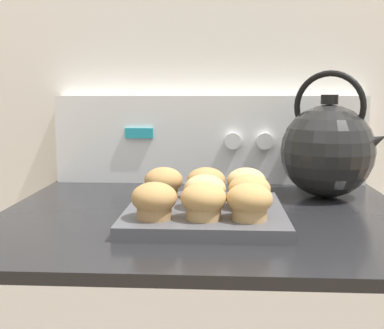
# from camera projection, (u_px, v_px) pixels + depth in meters

# --- Properties ---
(wall_back) EXTENTS (8.00, 0.05, 2.40)m
(wall_back) POSITION_uv_depth(u_px,v_px,m) (210.00, 55.00, 1.20)
(wall_back) COLOR white
(wall_back) RESTS_ON ground_plane
(control_panel) EXTENTS (0.75, 0.07, 0.21)m
(control_panel) POSITION_uv_depth(u_px,v_px,m) (210.00, 139.00, 1.18)
(control_panel) COLOR white
(control_panel) RESTS_ON stove_range
(muffin_pan) EXTENTS (0.27, 0.27, 0.02)m
(muffin_pan) POSITION_uv_depth(u_px,v_px,m) (204.00, 214.00, 0.84)
(muffin_pan) COLOR #4C4C51
(muffin_pan) RESTS_ON stove_range
(muffin_r0_c0) EXTENTS (0.07, 0.07, 0.06)m
(muffin_r0_c0) POSITION_uv_depth(u_px,v_px,m) (154.00, 201.00, 0.76)
(muffin_r0_c0) COLOR #A37A4C
(muffin_r0_c0) RESTS_ON muffin_pan
(muffin_r0_c1) EXTENTS (0.07, 0.07, 0.06)m
(muffin_r0_c1) POSITION_uv_depth(u_px,v_px,m) (200.00, 201.00, 0.76)
(muffin_r0_c1) COLOR tan
(muffin_r0_c1) RESTS_ON muffin_pan
(muffin_r0_c2) EXTENTS (0.07, 0.07, 0.06)m
(muffin_r0_c2) POSITION_uv_depth(u_px,v_px,m) (249.00, 202.00, 0.75)
(muffin_r0_c2) COLOR tan
(muffin_r0_c2) RESTS_ON muffin_pan
(muffin_r1_c1) EXTENTS (0.07, 0.07, 0.06)m
(muffin_r1_c1) POSITION_uv_depth(u_px,v_px,m) (202.00, 191.00, 0.83)
(muffin_r1_c1) COLOR tan
(muffin_r1_c1) RESTS_ON muffin_pan
(muffin_r1_c2) EXTENTS (0.07, 0.07, 0.06)m
(muffin_r1_c2) POSITION_uv_depth(u_px,v_px,m) (249.00, 192.00, 0.83)
(muffin_r1_c2) COLOR tan
(muffin_r1_c2) RESTS_ON muffin_pan
(muffin_r2_c0) EXTENTS (0.07, 0.07, 0.06)m
(muffin_r2_c0) POSITION_uv_depth(u_px,v_px,m) (164.00, 183.00, 0.91)
(muffin_r2_c0) COLOR #A37A4C
(muffin_r2_c0) RESTS_ON muffin_pan
(muffin_r2_c1) EXTENTS (0.07, 0.07, 0.06)m
(muffin_r2_c1) POSITION_uv_depth(u_px,v_px,m) (205.00, 183.00, 0.91)
(muffin_r2_c1) COLOR tan
(muffin_r2_c1) RESTS_ON muffin_pan
(muffin_r2_c2) EXTENTS (0.07, 0.07, 0.06)m
(muffin_r2_c2) POSITION_uv_depth(u_px,v_px,m) (246.00, 183.00, 0.90)
(muffin_r2_c2) COLOR tan
(muffin_r2_c2) RESTS_ON muffin_pan
(tea_kettle) EXTENTS (0.22, 0.20, 0.27)m
(tea_kettle) POSITION_uv_depth(u_px,v_px,m) (328.00, 149.00, 1.01)
(tea_kettle) COLOR black
(tea_kettle) RESTS_ON stove_range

